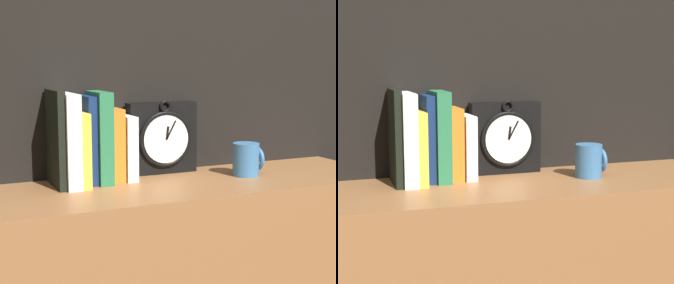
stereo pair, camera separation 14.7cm
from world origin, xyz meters
TOP-DOWN VIEW (x-y plane):
  - clock at (0.05, 0.14)m, footprint 0.21×0.06m
  - book_slot0_black at (-0.28, 0.10)m, footprint 0.02×0.15m
  - book_slot1_white at (-0.25, 0.09)m, footprint 0.04×0.16m
  - book_slot2_yellow at (-0.21, 0.09)m, footprint 0.02×0.16m
  - book_slot3_navy at (-0.19, 0.11)m, footprint 0.02×0.12m
  - book_slot4_green at (-0.15, 0.10)m, footprint 0.04×0.13m
  - book_slot5_orange at (-0.12, 0.11)m, footprint 0.04×0.12m
  - book_slot6_white at (-0.08, 0.11)m, footprint 0.03×0.12m
  - mug at (0.25, 0.01)m, footprint 0.08×0.07m

SIDE VIEW (x-z plane):
  - mug at x=0.25m, z-range 0.74..0.83m
  - book_slot6_white at x=-0.08m, z-range 0.74..0.91m
  - book_slot2_yellow at x=-0.21m, z-range 0.74..0.93m
  - book_slot5_orange at x=-0.12m, z-range 0.74..0.94m
  - clock at x=0.05m, z-range 0.73..0.95m
  - book_slot3_navy at x=-0.19m, z-range 0.74..0.97m
  - book_slot1_white at x=-0.25m, z-range 0.74..0.98m
  - book_slot4_green at x=-0.15m, z-range 0.74..0.98m
  - book_slot0_black at x=-0.28m, z-range 0.74..0.99m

